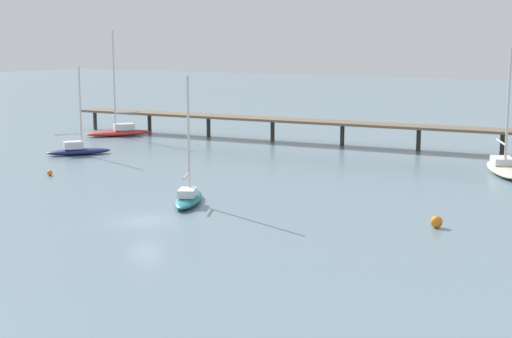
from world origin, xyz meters
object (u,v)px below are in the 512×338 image
(sailboat_navy, at_px, (78,149))
(mooring_buoy_far, at_px, (50,173))
(mooring_buoy_near, at_px, (437,222))
(sailboat_cream, at_px, (504,166))
(sailboat_teal, at_px, (188,196))
(sailboat_red, at_px, (120,130))

(sailboat_navy, relative_size, mooring_buoy_far, 18.66)
(mooring_buoy_near, bearing_deg, mooring_buoy_far, 178.72)
(sailboat_navy, distance_m, sailboat_cream, 44.05)
(mooring_buoy_far, bearing_deg, sailboat_navy, 122.85)
(sailboat_teal, distance_m, sailboat_cream, 31.40)
(sailboat_cream, bearing_deg, sailboat_red, 176.84)
(mooring_buoy_far, bearing_deg, sailboat_red, 118.68)
(sailboat_cream, bearing_deg, sailboat_teal, -123.12)
(sailboat_navy, xyz_separation_m, mooring_buoy_near, (43.76, -11.63, -0.24))
(sailboat_navy, bearing_deg, sailboat_red, 115.43)
(sailboat_cream, height_order, mooring_buoy_near, sailboat_cream)
(sailboat_cream, xyz_separation_m, mooring_buoy_near, (1.43, -23.81, -0.25))
(sailboat_teal, xyz_separation_m, sailboat_red, (-32.26, 29.03, 0.14))
(sailboat_cream, height_order, mooring_buoy_far, sailboat_cream)
(mooring_buoy_near, bearing_deg, sailboat_cream, 93.44)
(sailboat_navy, height_order, mooring_buoy_near, sailboat_navy)
(mooring_buoy_near, distance_m, mooring_buoy_far, 36.79)
(sailboat_navy, relative_size, mooring_buoy_near, 11.93)
(mooring_buoy_far, bearing_deg, sailboat_cream, 33.04)
(sailboat_navy, bearing_deg, mooring_buoy_far, -57.15)
(sailboat_red, height_order, mooring_buoy_far, sailboat_red)
(sailboat_navy, bearing_deg, sailboat_cream, 16.06)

